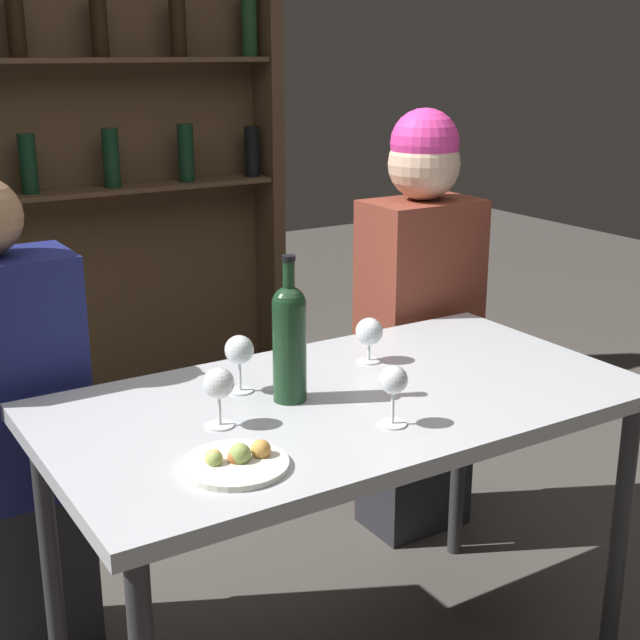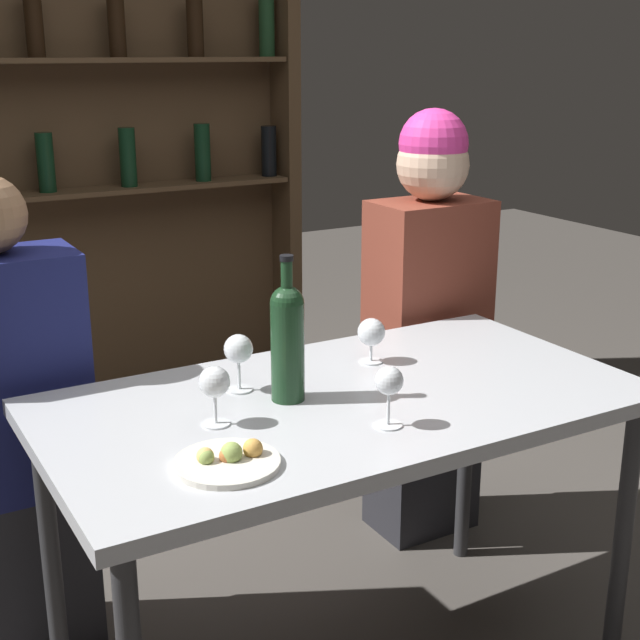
{
  "view_description": "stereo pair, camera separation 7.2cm",
  "coord_description": "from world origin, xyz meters",
  "px_view_note": "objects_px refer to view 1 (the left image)",
  "views": [
    {
      "loc": [
        -1.04,
        -1.56,
        1.5
      ],
      "look_at": [
        0.0,
        0.11,
        0.9
      ],
      "focal_mm": 50.0,
      "sensor_mm": 36.0,
      "label": 1
    },
    {
      "loc": [
        -0.98,
        -1.6,
        1.5
      ],
      "look_at": [
        0.0,
        0.11,
        0.9
      ],
      "focal_mm": 50.0,
      "sensor_mm": 36.0,
      "label": 2
    }
  ],
  "objects_px": {
    "wine_glass_3": "(369,333)",
    "food_plate_0": "(236,461)",
    "seated_person_left": "(7,446)",
    "wine_glass_2": "(393,383)",
    "wine_glass_0": "(219,385)",
    "wine_bottle": "(289,338)",
    "wine_glass_1": "(239,352)",
    "seated_person_right": "(419,328)"
  },
  "relations": [
    {
      "from": "wine_glass_0",
      "to": "seated_person_left",
      "type": "distance_m",
      "value": 0.67
    },
    {
      "from": "wine_glass_0",
      "to": "seated_person_right",
      "type": "xyz_separation_m",
      "value": [
        0.93,
        0.52,
        -0.17
      ]
    },
    {
      "from": "seated_person_left",
      "to": "wine_glass_3",
      "type": "bearing_deg",
      "value": -23.6
    },
    {
      "from": "wine_glass_3",
      "to": "seated_person_left",
      "type": "relative_size",
      "value": 0.09
    },
    {
      "from": "wine_glass_0",
      "to": "seated_person_left",
      "type": "bearing_deg",
      "value": 121.95
    },
    {
      "from": "wine_glass_0",
      "to": "seated_person_right",
      "type": "bearing_deg",
      "value": 29.32
    },
    {
      "from": "wine_glass_0",
      "to": "wine_glass_2",
      "type": "height_order",
      "value": "wine_glass_2"
    },
    {
      "from": "wine_glass_3",
      "to": "seated_person_right",
      "type": "height_order",
      "value": "seated_person_right"
    },
    {
      "from": "food_plate_0",
      "to": "seated_person_right",
      "type": "bearing_deg",
      "value": 35.7
    },
    {
      "from": "wine_bottle",
      "to": "seated_person_left",
      "type": "distance_m",
      "value": 0.77
    },
    {
      "from": "wine_bottle",
      "to": "wine_glass_3",
      "type": "xyz_separation_m",
      "value": [
        0.29,
        0.12,
        -0.07
      ]
    },
    {
      "from": "wine_glass_1",
      "to": "wine_glass_3",
      "type": "bearing_deg",
      "value": 2.02
    },
    {
      "from": "food_plate_0",
      "to": "seated_person_right",
      "type": "distance_m",
      "value": 1.22
    },
    {
      "from": "wine_glass_1",
      "to": "wine_glass_0",
      "type": "bearing_deg",
      "value": -129.28
    },
    {
      "from": "wine_glass_0",
      "to": "wine_glass_3",
      "type": "distance_m",
      "value": 0.52
    },
    {
      "from": "wine_glass_1",
      "to": "wine_bottle",
      "type": "bearing_deg",
      "value": -55.16
    },
    {
      "from": "wine_glass_2",
      "to": "food_plate_0",
      "type": "distance_m",
      "value": 0.37
    },
    {
      "from": "wine_bottle",
      "to": "wine_glass_2",
      "type": "xyz_separation_m",
      "value": [
        0.11,
        -0.23,
        -0.05
      ]
    },
    {
      "from": "wine_bottle",
      "to": "seated_person_right",
      "type": "bearing_deg",
      "value": 32.8
    },
    {
      "from": "wine_glass_0",
      "to": "seated_person_right",
      "type": "distance_m",
      "value": 1.08
    },
    {
      "from": "wine_bottle",
      "to": "food_plate_0",
      "type": "height_order",
      "value": "wine_bottle"
    },
    {
      "from": "wine_glass_0",
      "to": "seated_person_left",
      "type": "xyz_separation_m",
      "value": [
        -0.33,
        0.52,
        -0.26
      ]
    },
    {
      "from": "wine_glass_2",
      "to": "seated_person_left",
      "type": "distance_m",
      "value": 0.98
    },
    {
      "from": "wine_glass_3",
      "to": "food_plate_0",
      "type": "height_order",
      "value": "wine_glass_3"
    },
    {
      "from": "wine_glass_1",
      "to": "wine_glass_2",
      "type": "height_order",
      "value": "wine_glass_1"
    },
    {
      "from": "wine_glass_0",
      "to": "seated_person_left",
      "type": "relative_size",
      "value": 0.1
    },
    {
      "from": "wine_glass_0",
      "to": "wine_glass_3",
      "type": "relative_size",
      "value": 1.13
    },
    {
      "from": "wine_glass_2",
      "to": "seated_person_left",
      "type": "relative_size",
      "value": 0.11
    },
    {
      "from": "food_plate_0",
      "to": "seated_person_left",
      "type": "xyz_separation_m",
      "value": [
        -0.27,
        0.71,
        -0.18
      ]
    },
    {
      "from": "wine_bottle",
      "to": "wine_glass_1",
      "type": "bearing_deg",
      "value": 124.84
    },
    {
      "from": "wine_bottle",
      "to": "wine_glass_3",
      "type": "height_order",
      "value": "wine_bottle"
    },
    {
      "from": "seated_person_right",
      "to": "seated_person_left",
      "type": "bearing_deg",
      "value": -180.0
    },
    {
      "from": "food_plate_0",
      "to": "wine_glass_2",
      "type": "bearing_deg",
      "value": 0.52
    },
    {
      "from": "wine_glass_1",
      "to": "seated_person_left",
      "type": "distance_m",
      "value": 0.64
    },
    {
      "from": "wine_glass_3",
      "to": "wine_bottle",
      "type": "bearing_deg",
      "value": -158.55
    },
    {
      "from": "wine_glass_1",
      "to": "food_plate_0",
      "type": "bearing_deg",
      "value": -118.17
    },
    {
      "from": "wine_glass_1",
      "to": "seated_person_left",
      "type": "relative_size",
      "value": 0.11
    },
    {
      "from": "wine_glass_2",
      "to": "seated_person_left",
      "type": "xyz_separation_m",
      "value": [
        -0.63,
        0.71,
        -0.27
      ]
    },
    {
      "from": "food_plate_0",
      "to": "wine_glass_0",
      "type": "bearing_deg",
      "value": 73.02
    },
    {
      "from": "wine_glass_2",
      "to": "food_plate_0",
      "type": "bearing_deg",
      "value": -179.48
    },
    {
      "from": "wine_bottle",
      "to": "seated_person_left",
      "type": "relative_size",
      "value": 0.27
    },
    {
      "from": "wine_glass_1",
      "to": "food_plate_0",
      "type": "distance_m",
      "value": 0.39
    }
  ]
}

